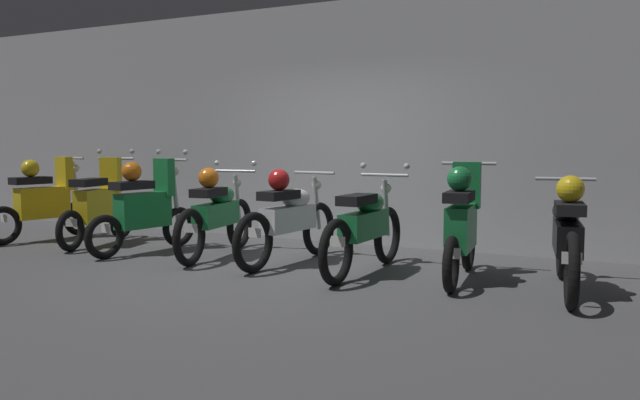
# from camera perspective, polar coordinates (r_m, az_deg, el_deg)

# --- Properties ---
(ground_plane) EXTENTS (80.00, 80.00, 0.00)m
(ground_plane) POSITION_cam_1_polar(r_m,az_deg,el_deg) (6.95, -4.59, -6.26)
(ground_plane) COLOR #4C4C4F
(back_wall) EXTENTS (16.00, 0.30, 3.28)m
(back_wall) POSITION_cam_1_polar(r_m,az_deg,el_deg) (8.84, 2.94, 6.85)
(back_wall) COLOR #ADADB2
(back_wall) RESTS_ON ground
(motorbike_slot_0) EXTENTS (0.57, 1.67, 1.18)m
(motorbike_slot_0) POSITION_cam_1_polar(r_m,az_deg,el_deg) (9.82, -23.43, -0.03)
(motorbike_slot_0) COLOR black
(motorbike_slot_0) RESTS_ON ground
(motorbike_slot_1) EXTENTS (0.59, 1.67, 1.29)m
(motorbike_slot_1) POSITION_cam_1_polar(r_m,az_deg,el_deg) (9.14, -19.16, -0.48)
(motorbike_slot_1) COLOR black
(motorbike_slot_1) RESTS_ON ground
(motorbike_slot_2) EXTENTS (0.58, 1.67, 1.29)m
(motorbike_slot_2) POSITION_cam_1_polar(r_m,az_deg,el_deg) (8.28, -15.39, -0.64)
(motorbike_slot_2) COLOR black
(motorbike_slot_2) RESTS_ON ground
(motorbike_slot_3) EXTENTS (0.58, 1.94, 1.15)m
(motorbike_slot_3) POSITION_cam_1_polar(r_m,az_deg,el_deg) (7.79, -9.22, -1.17)
(motorbike_slot_3) COLOR black
(motorbike_slot_3) RESTS_ON ground
(motorbike_slot_4) EXTENTS (0.56, 1.95, 1.08)m
(motorbike_slot_4) POSITION_cam_1_polar(r_m,az_deg,el_deg) (7.26, -2.80, -1.57)
(motorbike_slot_4) COLOR black
(motorbike_slot_4) RESTS_ON ground
(motorbike_slot_5) EXTENTS (0.59, 1.95, 1.15)m
(motorbike_slot_5) POSITION_cam_1_polar(r_m,az_deg,el_deg) (6.71, 4.06, -2.41)
(motorbike_slot_5) COLOR black
(motorbike_slot_5) RESTS_ON ground
(motorbike_slot_6) EXTENTS (0.56, 1.68, 1.18)m
(motorbike_slot_6) POSITION_cam_1_polar(r_m,az_deg,el_deg) (6.49, 12.52, -2.12)
(motorbike_slot_6) COLOR black
(motorbike_slot_6) RESTS_ON ground
(motorbike_slot_7) EXTENTS (0.56, 1.94, 1.08)m
(motorbike_slot_7) POSITION_cam_1_polar(r_m,az_deg,el_deg) (6.24, 21.22, -2.98)
(motorbike_slot_7) COLOR black
(motorbike_slot_7) RESTS_ON ground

